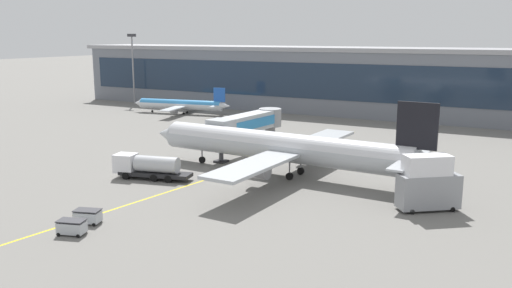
# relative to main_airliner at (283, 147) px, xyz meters

# --- Properties ---
(ground_plane) EXTENTS (700.00, 700.00, 0.00)m
(ground_plane) POSITION_rel_main_airliner_xyz_m (-5.97, -4.31, -4.02)
(ground_plane) COLOR slate
(apron_lead_in_line) EXTENTS (11.55, 79.25, 0.01)m
(apron_lead_in_line) POSITION_rel_main_airliner_xyz_m (-7.41, -2.31, -4.01)
(apron_lead_in_line) COLOR yellow
(apron_lead_in_line) RESTS_ON ground_plane
(terminal_building) EXTENTS (190.13, 18.92, 16.23)m
(terminal_building) POSITION_rel_main_airliner_xyz_m (4.05, 63.54, 4.12)
(terminal_building) COLOR slate
(terminal_building) RESTS_ON ground_plane
(main_airliner) EXTENTS (45.03, 35.84, 11.42)m
(main_airliner) POSITION_rel_main_airliner_xyz_m (0.00, 0.00, 0.00)
(main_airliner) COLOR #B2B7BC
(main_airliner) RESTS_ON ground_plane
(jet_bridge) EXTENTS (5.16, 17.79, 6.72)m
(jet_bridge) POSITION_rel_main_airliner_xyz_m (-10.96, 10.20, 0.97)
(jet_bridge) COLOR #B2B7BC
(jet_bridge) RESTS_ON ground_plane
(fuel_tanker) EXTENTS (11.09, 4.88, 3.25)m
(fuel_tanker) POSITION_rel_main_airliner_xyz_m (-15.39, -10.35, -2.27)
(fuel_tanker) COLOR #232326
(fuel_tanker) RESTS_ON ground_plane
(catering_lift) EXTENTS (6.91, 6.13, 6.30)m
(catering_lift) POSITION_rel_main_airliner_xyz_m (20.72, -6.06, -0.95)
(catering_lift) COLOR gray
(catering_lift) RESTS_ON ground_plane
(baggage_cart_0) EXTENTS (2.99, 2.29, 1.48)m
(baggage_cart_0) POSITION_rel_main_airliner_xyz_m (-8.44, -30.25, -3.23)
(baggage_cart_0) COLOR #B2B7BC
(baggage_cart_0) RESTS_ON ground_plane
(baggage_cart_1) EXTENTS (2.99, 2.29, 1.48)m
(baggage_cart_1) POSITION_rel_main_airliner_xyz_m (-9.41, -27.20, -3.23)
(baggage_cart_1) COLOR #B2B7BC
(baggage_cart_1) RESTS_ON ground_plane
(commuter_jet_far) EXTENTS (26.02, 20.79, 6.76)m
(commuter_jet_far) POSITION_rel_main_airliner_xyz_m (-47.77, 41.68, -1.69)
(commuter_jet_far) COLOR silver
(commuter_jet_far) RESTS_ON ground_plane
(apron_light_mast_0) EXTENTS (2.80, 0.50, 19.52)m
(apron_light_mast_0) POSITION_rel_main_airliner_xyz_m (-71.21, 51.58, 7.64)
(apron_light_mast_0) COLOR gray
(apron_light_mast_0) RESTS_ON ground_plane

